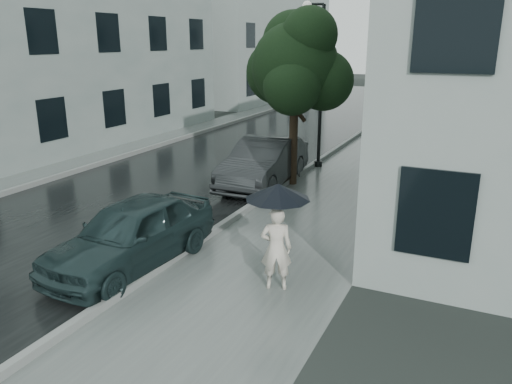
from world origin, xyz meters
The scene contains 14 objects.
ground centered at (0.00, 0.00, 0.00)m, with size 120.00×120.00×0.00m, color black.
sidewalk centered at (0.25, 12.00, 0.00)m, with size 3.50×60.00×0.01m, color slate.
kerb_near centered at (-1.57, 12.00, 0.07)m, with size 0.15×60.00×0.15m, color slate.
asphalt_road centered at (-5.08, 12.00, 0.00)m, with size 6.85×60.00×0.00m, color black.
kerb_far centered at (-8.57, 12.00, 0.07)m, with size 0.15×60.00×0.15m, color slate.
sidewalk_far centered at (-9.50, 12.00, 0.00)m, with size 1.70×60.00×0.01m, color #4C5451.
building_far_a centered at (-13.77, 8.00, 4.75)m, with size 7.02×20.00×9.50m.
building_far_b centered at (-13.77, 30.00, 4.00)m, with size 7.02×18.00×8.00m.
pedestrian centered at (0.76, 0.82, 0.78)m, with size 0.56×0.37×1.55m, color beige.
umbrella centered at (0.78, 0.80, 1.85)m, with size 1.28×1.28×1.10m.
street_tree centered at (-1.45, 7.49, 3.62)m, with size 3.36×3.06×5.26m.
lamp_post centered at (-1.57, 9.83, 3.17)m, with size 0.83×0.42×5.56m.
car_near centered at (-2.20, 0.50, 0.68)m, with size 1.60×3.97×1.35m, color #1B2D2E.
car_far centered at (-2.20, 6.88, 0.73)m, with size 1.53×4.39×1.45m, color #222627.
Camera 1 is at (3.90, -6.75, 4.34)m, focal length 35.00 mm.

